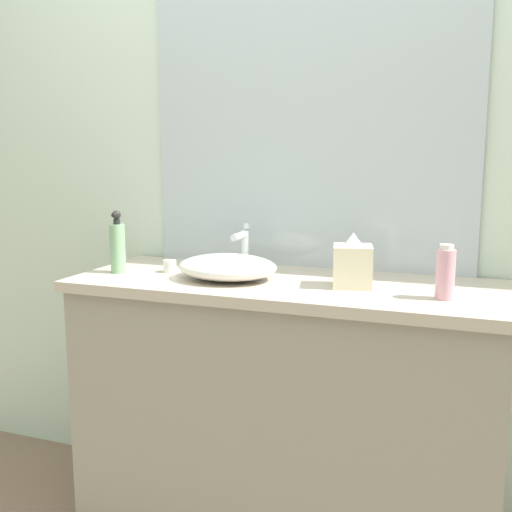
# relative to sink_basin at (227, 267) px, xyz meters

# --- Properties ---
(bathroom_wall_rear) EXTENTS (6.00, 0.06, 2.60)m
(bathroom_wall_rear) POSITION_rel_sink_basin_xyz_m (0.08, 0.35, 0.35)
(bathroom_wall_rear) COLOR silver
(bathroom_wall_rear) RESTS_ON ground
(vanity_counter) EXTENTS (1.41, 0.54, 0.91)m
(vanity_counter) POSITION_rel_sink_basin_xyz_m (0.19, 0.04, -0.49)
(vanity_counter) COLOR gray
(vanity_counter) RESTS_ON ground
(wall_mirror_panel) EXTENTS (1.18, 0.01, 1.05)m
(wall_mirror_panel) POSITION_rel_sink_basin_xyz_m (0.19, 0.31, 0.49)
(wall_mirror_panel) COLOR #B2BCC6
(wall_mirror_panel) RESTS_ON vanity_counter
(sink_basin) EXTENTS (0.33, 0.27, 0.08)m
(sink_basin) POSITION_rel_sink_basin_xyz_m (0.00, 0.00, 0.00)
(sink_basin) COLOR silver
(sink_basin) RESTS_ON vanity_counter
(faucet) EXTENTS (0.03, 0.14, 0.17)m
(faucet) POSITION_rel_sink_basin_xyz_m (0.00, 0.15, 0.06)
(faucet) COLOR silver
(faucet) RESTS_ON vanity_counter
(soap_dispenser) EXTENTS (0.05, 0.05, 0.22)m
(soap_dispenser) POSITION_rel_sink_basin_xyz_m (-0.40, -0.03, 0.05)
(soap_dispenser) COLOR #7BA57A
(soap_dispenser) RESTS_ON vanity_counter
(lotion_bottle) EXTENTS (0.05, 0.05, 0.16)m
(lotion_bottle) POSITION_rel_sink_basin_xyz_m (0.69, -0.04, 0.03)
(lotion_bottle) COLOR pink
(lotion_bottle) RESTS_ON vanity_counter
(tissue_box) EXTENTS (0.14, 0.14, 0.17)m
(tissue_box) POSITION_rel_sink_basin_xyz_m (0.41, 0.03, 0.03)
(tissue_box) COLOR beige
(tissue_box) RESTS_ON vanity_counter
(candle_jar) EXTENTS (0.05, 0.05, 0.04)m
(candle_jar) POSITION_rel_sink_basin_xyz_m (-0.24, 0.04, -0.02)
(candle_jar) COLOR silver
(candle_jar) RESTS_ON vanity_counter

